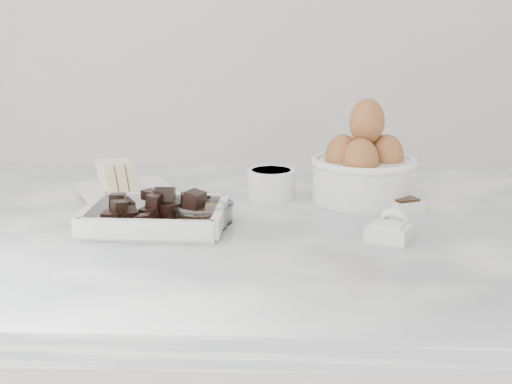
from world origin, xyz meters
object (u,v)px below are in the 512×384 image
butter_plate (124,184)px  sugar_ramekin (271,183)px  vanilla_spoon (403,203)px  salt_spoon (390,229)px  honey_bowl (201,215)px  zest_bowl (210,211)px  chocolate_dish (155,213)px  egg_bowl (364,168)px

butter_plate → sugar_ramekin: (0.26, -0.00, 0.01)m
vanilla_spoon → salt_spoon: (-0.04, -0.15, 0.00)m
honey_bowl → salt_spoon: size_ratio=0.97×
honey_bowl → zest_bowl: 0.03m
chocolate_dish → sugar_ramekin: (0.17, 0.18, 0.00)m
egg_bowl → honey_bowl: egg_bowl is taller
chocolate_dish → honey_bowl: bearing=4.0°
egg_bowl → zest_bowl: egg_bowl is taller
vanilla_spoon → salt_spoon: 0.16m
vanilla_spoon → honey_bowl: bearing=-161.9°
zest_bowl → salt_spoon: bearing=-15.9°
honey_bowl → salt_spoon: (0.28, -0.05, -0.00)m
zest_bowl → butter_plate: bearing=137.8°
egg_bowl → salt_spoon: size_ratio=2.15×
zest_bowl → vanilla_spoon: (0.31, 0.08, -0.00)m
egg_bowl → honey_bowl: 0.31m
salt_spoon → egg_bowl: bearing=94.0°
sugar_ramekin → salt_spoon: size_ratio=0.98×
zest_bowl → vanilla_spoon: bearing=13.8°
chocolate_dish → butter_plate: (-0.09, 0.18, -0.00)m
honey_bowl → butter_plate: bearing=130.9°
sugar_ramekin → vanilla_spoon: (0.22, -0.07, -0.01)m
zest_bowl → salt_spoon: (0.27, -0.08, -0.00)m
sugar_ramekin → salt_spoon: (0.17, -0.22, -0.01)m
sugar_ramekin → zest_bowl: bearing=-121.6°
chocolate_dish → butter_plate: butter_plate is taller
honey_bowl → vanilla_spoon: bearing=18.1°
sugar_ramekin → chocolate_dish: bearing=-133.3°
egg_bowl → salt_spoon: 0.22m
sugar_ramekin → honey_bowl: 0.21m
sugar_ramekin → honey_bowl: bearing=-120.1°
honey_bowl → zest_bowl: (0.01, 0.03, -0.00)m
egg_bowl → vanilla_spoon: size_ratio=2.46×
zest_bowl → vanilla_spoon: size_ratio=0.99×
butter_plate → salt_spoon: butter_plate is taller
sugar_ramekin → salt_spoon: sugar_ramekin is taller
sugar_ramekin → honey_bowl: (-0.10, -0.18, -0.01)m
sugar_ramekin → zest_bowl: size_ratio=1.14×
butter_plate → salt_spoon: bearing=-27.7°
butter_plate → zest_bowl: bearing=-42.2°
honey_bowl → chocolate_dish: bearing=-176.0°
egg_bowl → zest_bowl: size_ratio=2.49×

